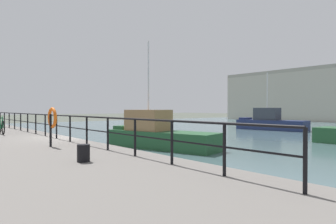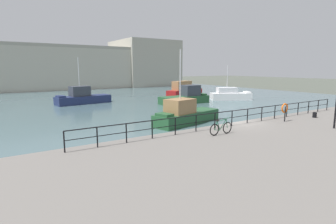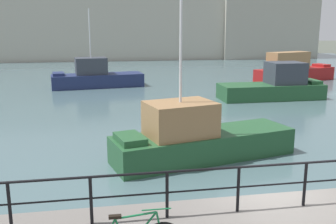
{
  "view_description": "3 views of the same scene",
  "coord_description": "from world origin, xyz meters",
  "px_view_note": "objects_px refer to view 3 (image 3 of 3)",
  "views": [
    {
      "loc": [
        13.82,
        -5.35,
        2.43
      ],
      "look_at": [
        -0.91,
        6.88,
        2.22
      ],
      "focal_mm": 31.39,
      "sensor_mm": 36.0,
      "label": 1
    },
    {
      "loc": [
        -15.15,
        -13.89,
        5.11
      ],
      "look_at": [
        -3.3,
        4.4,
        1.53
      ],
      "focal_mm": 28.7,
      "sensor_mm": 36.0,
      "label": 2
    },
    {
      "loc": [
        -4.2,
        -8.34,
        5.18
      ],
      "look_at": [
        -1.84,
        4.97,
        2.14
      ],
      "focal_mm": 41.06,
      "sensor_mm": 36.0,
      "label": 3
    }
  ],
  "objects_px": {
    "moored_red_daysailer": "(197,138)",
    "moored_green_narrowboat": "(96,77)",
    "moored_harbor_tender": "(275,86)",
    "moored_blue_motorboat": "(293,70)",
    "harbor_building": "(160,25)"
  },
  "relations": [
    {
      "from": "harbor_building",
      "to": "moored_blue_motorboat",
      "type": "relative_size",
      "value": 7.02
    },
    {
      "from": "moored_harbor_tender",
      "to": "moored_green_narrowboat",
      "type": "relative_size",
      "value": 0.93
    },
    {
      "from": "harbor_building",
      "to": "moored_green_narrowboat",
      "type": "bearing_deg",
      "value": -108.26
    },
    {
      "from": "moored_red_daysailer",
      "to": "moored_green_narrowboat",
      "type": "height_order",
      "value": "moored_red_daysailer"
    },
    {
      "from": "moored_harbor_tender",
      "to": "moored_blue_motorboat",
      "type": "xyz_separation_m",
      "value": [
        5.69,
        8.16,
        0.14
      ]
    },
    {
      "from": "moored_harbor_tender",
      "to": "moored_green_narrowboat",
      "type": "height_order",
      "value": "moored_green_narrowboat"
    },
    {
      "from": "harbor_building",
      "to": "moored_red_daysailer",
      "type": "bearing_deg",
      "value": -97.37
    },
    {
      "from": "moored_red_daysailer",
      "to": "moored_blue_motorboat",
      "type": "height_order",
      "value": "moored_red_daysailer"
    },
    {
      "from": "harbor_building",
      "to": "moored_red_daysailer",
      "type": "height_order",
      "value": "harbor_building"
    },
    {
      "from": "harbor_building",
      "to": "moored_harbor_tender",
      "type": "bearing_deg",
      "value": -87.08
    },
    {
      "from": "moored_blue_motorboat",
      "to": "moored_green_narrowboat",
      "type": "xyz_separation_m",
      "value": [
        -18.52,
        -0.38,
        -0.16
      ]
    },
    {
      "from": "moored_harbor_tender",
      "to": "moored_blue_motorboat",
      "type": "relative_size",
      "value": 0.85
    },
    {
      "from": "moored_red_daysailer",
      "to": "moored_green_narrowboat",
      "type": "bearing_deg",
      "value": -92.01
    },
    {
      "from": "moored_harbor_tender",
      "to": "moored_green_narrowboat",
      "type": "distance_m",
      "value": 15.01
    },
    {
      "from": "moored_red_daysailer",
      "to": "harbor_building",
      "type": "bearing_deg",
      "value": -111.12
    }
  ]
}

